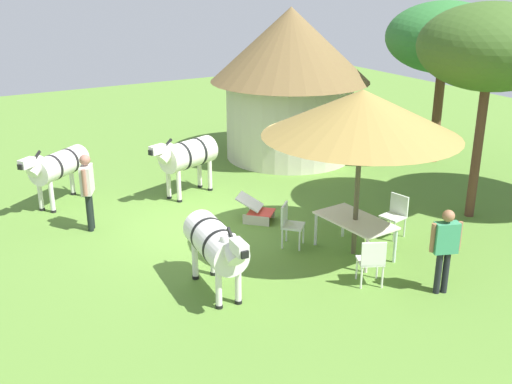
{
  "coord_description": "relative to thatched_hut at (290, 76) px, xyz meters",
  "views": [
    {
      "loc": [
        11.19,
        -5.3,
        5.36
      ],
      "look_at": [
        0.93,
        0.68,
        1.0
      ],
      "focal_mm": 42.63,
      "sensor_mm": 36.0,
      "label": 1
    }
  ],
  "objects": [
    {
      "name": "striped_lounge_chair",
      "position": [
        3.9,
        -3.4,
        -2.18
      ],
      "size": [
        0.95,
        0.95,
        0.59
      ],
      "rotation": [
        0.0,
        0.0,
        5.49
      ],
      "color": "#D63F35",
      "rests_on": "ground_plane"
    },
    {
      "name": "acacia_tree_behind_hut",
      "position": [
        2.58,
        3.43,
        1.14
      ],
      "size": [
        3.29,
        3.29,
        4.58
      ],
      "color": "brown",
      "rests_on": "ground_plane"
    },
    {
      "name": "zebra_by_umbrella",
      "position": [
        6.35,
        -5.64,
        -1.5
      ],
      "size": [
        2.2,
        0.77,
        1.47
      ],
      "rotation": [
        0.0,
        0.0,
        4.63
      ],
      "color": "silver",
      "rests_on": "ground_plane"
    },
    {
      "name": "acacia_tree_left_background",
      "position": [
        6.12,
        1.01,
        1.39
      ],
      "size": [
        3.08,
        3.08,
        4.76
      ],
      "color": "brown",
      "rests_on": "ground_plane"
    },
    {
      "name": "patio_chair_west_end",
      "position": [
        7.54,
        -3.16,
        -1.91
      ],
      "size": [
        0.57,
        0.58,
        0.9
      ],
      "rotation": [
        0.0,
        0.0,
        1.12
      ],
      "color": "white",
      "rests_on": "ground_plane"
    },
    {
      "name": "standing_watcher",
      "position": [
        2.51,
        -6.79,
        -1.4
      ],
      "size": [
        0.56,
        0.4,
        1.71
      ],
      "rotation": [
        0.0,
        0.0,
        -0.46
      ],
      "color": "black",
      "rests_on": "ground_plane"
    },
    {
      "name": "patio_chair_near_hut",
      "position": [
        6.08,
        -1.26,
        -1.91
      ],
      "size": [
        0.51,
        0.5,
        0.9
      ],
      "rotation": [
        0.0,
        0.0,
        -2.95
      ],
      "color": "silver",
      "rests_on": "ground_plane"
    },
    {
      "name": "ground_plane",
      "position": [
        3.7,
        -4.52,
        -2.43
      ],
      "size": [
        36.0,
        36.0,
        0.0
      ],
      "primitive_type": "plane",
      "color": "#578031"
    },
    {
      "name": "patio_chair_east_end",
      "position": [
        5.37,
        -3.5,
        -1.91
      ],
      "size": [
        0.61,
        0.61,
        0.9
      ],
      "rotation": [
        0.0,
        0.0,
        -0.81
      ],
      "color": "silver",
      "rests_on": "ground_plane"
    },
    {
      "name": "thatched_hut",
      "position": [
        0.0,
        0.0,
        0.0
      ],
      "size": [
        4.67,
        4.67,
        4.39
      ],
      "rotation": [
        0.0,
        0.0,
        4.81
      ],
      "color": "beige",
      "rests_on": "ground_plane"
    },
    {
      "name": "zebra_nearest_camera",
      "position": [
        1.58,
        -4.05,
        -1.39
      ],
      "size": [
        1.12,
        2.01,
        1.58
      ],
      "rotation": [
        0.0,
        0.0,
        3.49
      ],
      "color": "silver",
      "rests_on": "ground_plane"
    },
    {
      "name": "zebra_toward_hut",
      "position": [
        0.61,
        -6.97,
        -1.47
      ],
      "size": [
        1.53,
        1.84,
        1.51
      ],
      "rotation": [
        0.0,
        0.0,
        3.8
      ],
      "color": "silver",
      "rests_on": "ground_plane"
    },
    {
      "name": "patio_dining_table",
      "position": [
        6.34,
        -2.57,
        -1.77
      ],
      "size": [
        1.66,
        0.99,
        0.74
      ],
      "rotation": [
        0.0,
        0.0,
        0.07
      ],
      "color": "silver",
      "rests_on": "ground_plane"
    },
    {
      "name": "guest_beside_umbrella",
      "position": [
        8.35,
        -2.25,
        -1.49
      ],
      "size": [
        0.33,
        0.53,
        1.57
      ],
      "rotation": [
        0.0,
        0.0,
        1.21
      ],
      "color": "black",
      "rests_on": "ground_plane"
    },
    {
      "name": "shade_umbrella",
      "position": [
        6.34,
        -2.57,
        0.43
      ],
      "size": [
        3.75,
        3.75,
        3.31
      ],
      "color": "brown",
      "rests_on": "ground_plane"
    }
  ]
}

